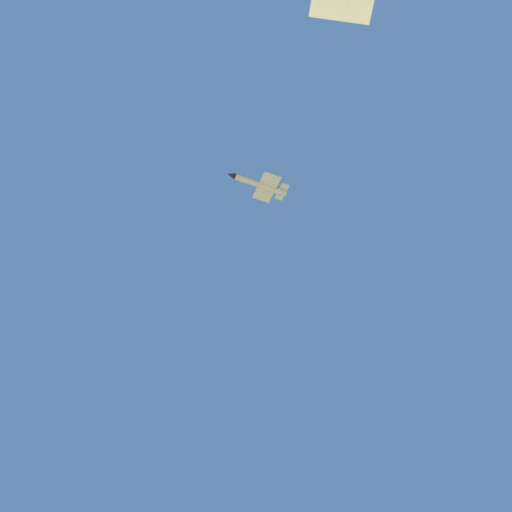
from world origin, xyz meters
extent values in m
cylinder|color=#999EA3|center=(6.93, 35.80, 94.72)|extent=(12.59, 6.35, 1.50)
cone|color=black|center=(13.86, 32.94, 94.72)|extent=(2.42, 2.15, 1.50)
cube|color=#999EA3|center=(5.54, 36.37, 94.52)|extent=(7.12, 9.07, 0.24)
cube|color=#999EA3|center=(1.85, 37.90, 96.67)|extent=(2.29, 1.10, 2.60)
cube|color=#999EA3|center=(1.85, 37.90, 94.92)|extent=(3.68, 5.20, 0.20)
camera|label=1|loc=(49.87, 78.39, 3.68)|focal=31.78mm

